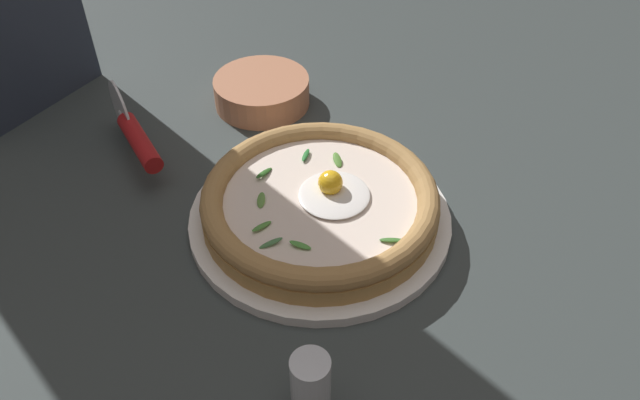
{
  "coord_description": "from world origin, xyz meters",
  "views": [
    {
      "loc": [
        0.44,
        0.13,
        0.47
      ],
      "look_at": [
        -0.03,
        0.02,
        0.03
      ],
      "focal_mm": 34.48,
      "sensor_mm": 36.0,
      "label": 1
    }
  ],
  "objects_px": {
    "side_bowl": "(262,91)",
    "pizza_cutter": "(134,133)",
    "pizza": "(320,201)",
    "pepper_shaker": "(311,389)"
  },
  "relations": [
    {
      "from": "side_bowl",
      "to": "pizza_cutter",
      "type": "bearing_deg",
      "value": -36.1
    },
    {
      "from": "side_bowl",
      "to": "pizza_cutter",
      "type": "distance_m",
      "value": 0.19
    },
    {
      "from": "side_bowl",
      "to": "pizza_cutter",
      "type": "height_order",
      "value": "pizza_cutter"
    },
    {
      "from": "pizza",
      "to": "pizza_cutter",
      "type": "distance_m",
      "value": 0.25
    },
    {
      "from": "pizza_cutter",
      "to": "pepper_shaker",
      "type": "xyz_separation_m",
      "value": [
        0.28,
        0.28,
        -0.0
      ]
    },
    {
      "from": "pizza",
      "to": "pizza_cutter",
      "type": "relative_size",
      "value": 2.0
    },
    {
      "from": "pepper_shaker",
      "to": "pizza_cutter",
      "type": "bearing_deg",
      "value": -134.39
    },
    {
      "from": "pizza",
      "to": "pizza_cutter",
      "type": "height_order",
      "value": "pizza_cutter"
    },
    {
      "from": "side_bowl",
      "to": "pepper_shaker",
      "type": "height_order",
      "value": "pepper_shaker"
    },
    {
      "from": "pizza_cutter",
      "to": "pepper_shaker",
      "type": "height_order",
      "value": "pizza_cutter"
    }
  ]
}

